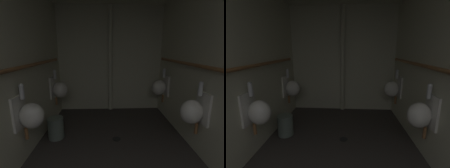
% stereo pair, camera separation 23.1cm
% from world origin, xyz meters
% --- Properties ---
extents(floor, '(2.58, 3.84, 0.08)m').
position_xyz_m(floor, '(0.00, 1.86, -0.04)').
color(floor, '#383330').
rests_on(floor, ground).
extents(wall_left, '(0.06, 3.84, 2.48)m').
position_xyz_m(wall_left, '(-1.26, 1.86, 1.24)').
color(wall_left, beige).
rests_on(wall_left, ground).
extents(wall_right, '(0.06, 3.84, 2.48)m').
position_xyz_m(wall_right, '(1.26, 1.86, 1.24)').
color(wall_right, beige).
rests_on(wall_right, ground).
extents(wall_back, '(2.58, 0.06, 2.48)m').
position_xyz_m(wall_back, '(0.00, 3.75, 1.24)').
color(wall_back, beige).
rests_on(wall_back, ground).
extents(urinal_left_mid, '(0.32, 0.30, 0.76)m').
position_xyz_m(urinal_left_mid, '(-1.08, 1.83, 0.69)').
color(urinal_left_mid, silver).
extents(urinal_left_far, '(0.32, 0.30, 0.76)m').
position_xyz_m(urinal_left_far, '(-1.08, 3.13, 0.69)').
color(urinal_left_far, silver).
extents(urinal_right_mid, '(0.32, 0.30, 0.76)m').
position_xyz_m(urinal_right_mid, '(1.08, 1.87, 0.69)').
color(urinal_right_mid, silver).
extents(urinal_right_far, '(0.32, 0.30, 0.76)m').
position_xyz_m(urinal_right_far, '(1.08, 3.21, 0.69)').
color(urinal_right_far, silver).
extents(supply_pipe_left, '(0.06, 3.00, 0.06)m').
position_xyz_m(supply_pipe_left, '(-1.17, 1.86, 1.29)').
color(supply_pipe_left, '#936038').
extents(supply_pipe_right, '(0.06, 3.10, 0.06)m').
position_xyz_m(supply_pipe_right, '(1.17, 1.89, 1.29)').
color(supply_pipe_right, '#936038').
extents(standpipe_back_wall, '(0.10, 0.10, 2.43)m').
position_xyz_m(standpipe_back_wall, '(0.00, 3.64, 1.24)').
color(standpipe_back_wall, beige).
rests_on(standpipe_back_wall, ground).
extents(floor_drain, '(0.14, 0.14, 0.01)m').
position_xyz_m(floor_drain, '(0.07, 2.32, 0.00)').
color(floor_drain, black).
rests_on(floor_drain, ground).
extents(waste_bin, '(0.26, 0.26, 0.37)m').
position_xyz_m(waste_bin, '(-0.97, 2.41, 0.18)').
color(waste_bin, slate).
rests_on(waste_bin, ground).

